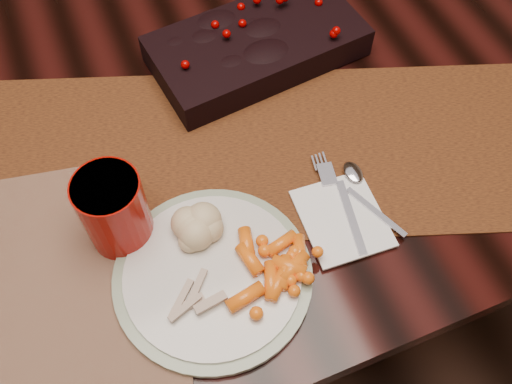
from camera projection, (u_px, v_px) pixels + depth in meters
name	position (u px, v px, depth m)	size (l,w,h in m)	color
floor	(209.00, 278.00, 1.58)	(5.00, 5.00, 0.00)	black
dining_table	(197.00, 211.00, 1.26)	(1.80, 1.00, 0.75)	black
table_runner	(167.00, 153.00, 0.88)	(1.56, 0.32, 0.00)	#37200B
centerpiece	(257.00, 42.00, 0.96)	(0.35, 0.18, 0.07)	black
placemat_main	(22.00, 359.00, 0.71)	(0.43, 0.31, 0.00)	brown
dinner_plate	(213.00, 275.00, 0.76)	(0.27, 0.27, 0.01)	silver
baby_carrots	(268.00, 262.00, 0.75)	(0.11, 0.09, 0.02)	orange
mashed_potatoes	(194.00, 226.00, 0.77)	(0.09, 0.07, 0.05)	tan
turkey_shreds	(195.00, 296.00, 0.73)	(0.08, 0.06, 0.02)	tan
napkin	(342.00, 218.00, 0.81)	(0.11, 0.13, 0.00)	white
fork	(345.00, 205.00, 0.82)	(0.02, 0.16, 0.00)	white
spoon	(369.00, 199.00, 0.83)	(0.03, 0.13, 0.00)	#9D9BB9
red_cup	(114.00, 210.00, 0.75)	(0.09, 0.09, 0.12)	#930600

